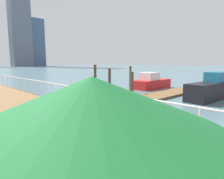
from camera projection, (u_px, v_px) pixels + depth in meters
ground_plane at (48, 90)px, 19.25m from camera, size 300.00×300.00×0.00m
floating_dock at (158, 96)px, 15.13m from camera, size 15.62×2.00×0.18m
boardwalk_railing at (88, 94)px, 9.15m from camera, size 0.06×28.17×1.08m
dock_piling_0 at (130, 77)px, 21.10m from camera, size 0.24×0.24×2.29m
dock_piling_1 at (221, 82)px, 17.11m from camera, size 0.28×0.28×1.88m
dock_piling_2 at (132, 83)px, 16.20m from camera, size 0.30×0.30×1.92m
dock_piling_3 at (110, 80)px, 17.43m from camera, size 0.25×0.25×2.17m
dock_piling_4 at (95, 78)px, 17.95m from camera, size 0.25×0.25×2.48m
moored_boat_1 at (150, 82)px, 20.26m from camera, size 4.55×2.04×1.67m
moored_boat_2 at (214, 88)px, 14.53m from camera, size 6.09×1.90×1.98m
patio_umbrella at (92, 103)px, 1.65m from camera, size 2.31×2.31×2.20m
skyline_tower_6 at (33, 43)px, 142.26m from camera, size 13.43×14.15×33.50m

